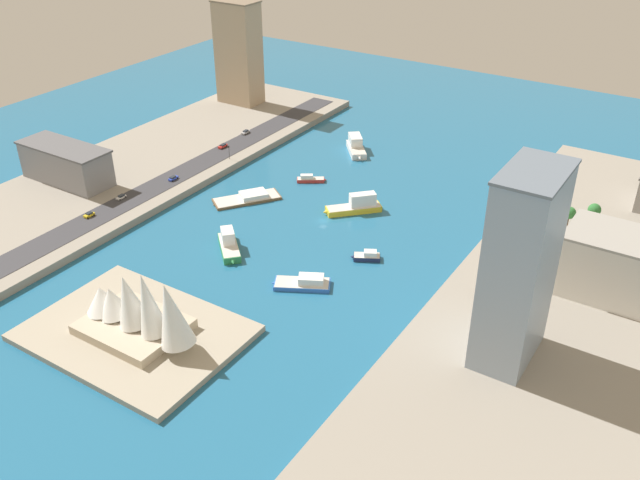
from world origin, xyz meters
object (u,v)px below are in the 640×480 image
Objects in this scene: ferry_yellow_fast at (357,205)px; barge_flat_brown at (249,198)px; traffic_light_waterfront at (229,150)px; apartment_midrise_tan at (239,53)px; catamaran_blue at (305,283)px; pickup_red at (223,146)px; patrol_launch_navy at (367,256)px; ferry_green_doubledeck at (229,244)px; hatchback_blue at (173,178)px; tower_tall_glass at (520,268)px; warehouse_low_gray at (66,163)px; van_white at (121,197)px; ferry_white_commuter at (356,146)px; taxi_yellow_cab at (89,215)px; opera_landmark at (137,310)px; tugboat_red at (310,179)px; sedan_silver at (246,132)px; hotel_broad_white at (610,263)px.

ferry_yellow_fast is 44.80m from barge_flat_brown.
apartment_midrise_tan is at bearing -55.69° from traffic_light_waterfront.
traffic_light_waterfront is (82.84, -63.20, 5.92)m from catamaran_blue.
barge_flat_brown is 5.36× the size of pickup_red.
ferry_green_doubledeck reaches higher than patrol_launch_navy.
hatchback_blue is at bearing 97.20° from pickup_red.
tower_tall_glass reaches higher than ferry_green_doubledeck.
warehouse_low_gray is 69.27m from traffic_light_waterfront.
van_white is (40.18, 31.61, 2.86)m from barge_flat_brown.
hatchback_blue is at bearing -4.12° from patrol_launch_navy.
catamaran_blue is at bearing 111.53° from ferry_white_commuter.
van_white is at bearing 29.53° from ferry_yellow_fast.
taxi_yellow_cab is 79.33m from opera_landmark.
opera_landmark is (-17.29, 117.42, 9.31)m from tugboat_red.
patrol_launch_navy is 172.94m from apartment_midrise_tan.
taxi_yellow_cab is (93.43, 8.64, 2.51)m from catamaran_blue.
patrol_launch_navy is 36.27m from ferry_yellow_fast.
tower_tall_glass reaches higher than opera_landmark.
sedan_silver is (41.54, -51.28, 2.88)m from barge_flat_brown.
ferry_white_commuter is at bearing -44.32° from tower_tall_glass.
van_white is at bearing 38.19° from barge_flat_brown.
sedan_silver is (95.82, -91.62, 2.49)m from catamaran_blue.
hotel_broad_white is at bearing -109.35° from tower_tall_glass.
patrol_launch_navy reaches higher than tugboat_red.
pickup_red is (51.48, 35.72, 1.14)m from ferry_white_commuter.
sedan_silver is at bearing -63.42° from opera_landmark.
ferry_white_commuter is 68.24m from barge_flat_brown.
patrol_launch_navy is 2.48× the size of taxi_yellow_cab.
catamaran_blue is (9.13, 26.01, 0.18)m from patrol_launch_navy.
catamaran_blue is (-42.43, 107.53, -1.37)m from ferry_white_commuter.
ferry_green_doubledeck is 60.35m from hatchback_blue.
taxi_yellow_cab is (102.56, 34.65, 2.69)m from patrol_launch_navy.
hotel_broad_white reaches higher than warehouse_low_gray.
patrol_launch_navy is at bearing 156.03° from pickup_red.
traffic_light_waterfront is (-44.45, 65.15, -22.57)m from apartment_midrise_tan.
patrol_launch_navy is 1.63× the size of traffic_light_waterfront.
catamaran_blue is at bearing 143.38° from barge_flat_brown.
ferry_white_commuter is 62.66m from pickup_red.
van_white is 0.82× the size of pickup_red.
ferry_green_doubledeck is 88.83m from pickup_red.
van_white is at bearing -86.59° from taxi_yellow_cab.
catamaran_blue is 3.04× the size of traffic_light_waterfront.
hotel_broad_white reaches higher than tugboat_red.
ferry_green_doubledeck is at bearing 25.45° from patrol_launch_navy.
pickup_red is at bearing -24.08° from tower_tall_glass.
opera_landmark is at bearing 119.86° from apartment_midrise_tan.
barge_flat_brown is 50.67m from pickup_red.
pickup_red is (-0.56, -63.08, 0.04)m from van_white.
apartment_midrise_tan is 54.91m from sedan_silver.
patrol_launch_navy is 0.37× the size of hotel_broad_white.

